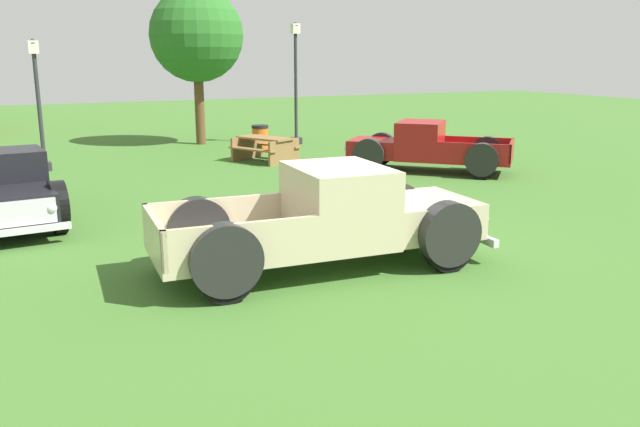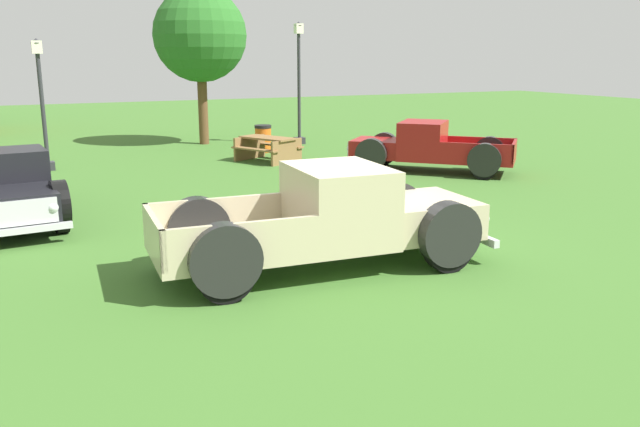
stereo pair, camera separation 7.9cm
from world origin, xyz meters
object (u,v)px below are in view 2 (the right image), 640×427
pickup_truck_foreground (342,219)px  trash_can (263,139)px  pickup_truck_behind_right (5,189)px  pickup_truck_behind_left (420,148)px  oak_tree_east (200,36)px  lamp_post_far (42,102)px  picnic_table (268,146)px  lamp_post_near (299,81)px

pickup_truck_foreground → trash_can: bearing=75.0°
pickup_truck_behind_right → trash_can: pickup_truck_behind_right is taller
pickup_truck_behind_left → oak_tree_east: (-4.07, 8.67, 3.33)m
pickup_truck_foreground → lamp_post_far: size_ratio=1.43×
pickup_truck_behind_left → trash_can: pickup_truck_behind_left is taller
lamp_post_far → picnic_table: 6.77m
trash_can → oak_tree_east: oak_tree_east is taller
picnic_table → trash_can: (0.59, 1.98, -0.01)m
pickup_truck_foreground → oak_tree_east: oak_tree_east is taller
pickup_truck_behind_left → lamp_post_far: (-9.87, 4.85, 1.30)m
pickup_truck_behind_left → lamp_post_far: 11.08m
lamp_post_far → pickup_truck_foreground: bearing=-72.6°
lamp_post_near → oak_tree_east: (-3.31, 1.55, 1.66)m
picnic_table → lamp_post_far: bearing=169.3°
pickup_truck_behind_left → pickup_truck_behind_right: size_ratio=0.91×
pickup_truck_foreground → oak_tree_east: bearing=82.3°
pickup_truck_behind_right → picnic_table: (7.64, 5.27, -0.22)m
pickup_truck_behind_left → lamp_post_far: lamp_post_far is taller
pickup_truck_behind_left → trash_can: size_ratio=4.80×
pickup_truck_behind_left → trash_can: (-2.80, 5.60, -0.21)m
lamp_post_near → lamp_post_far: size_ratio=1.19×
trash_can → lamp_post_far: bearing=-173.9°
lamp_post_near → lamp_post_far: (-9.12, -2.27, -0.38)m
lamp_post_near → lamp_post_far: 9.41m
lamp_post_near → oak_tree_east: bearing=154.9°
oak_tree_east → pickup_truck_foreground: bearing=-97.7°
lamp_post_far → picnic_table: lamp_post_far is taller
lamp_post_near → trash_can: lamp_post_near is taller
lamp_post_near → pickup_truck_behind_left: bearing=-84.0°
lamp_post_near → trash_can: 3.17m
trash_can → oak_tree_east: bearing=112.5°
lamp_post_near → lamp_post_far: bearing=-166.0°
picnic_table → pickup_truck_behind_left: bearing=-46.9°
lamp_post_far → pickup_truck_behind_left: bearing=-26.1°
pickup_truck_foreground → pickup_truck_behind_right: (-4.86, 5.33, -0.07)m
oak_tree_east → pickup_truck_behind_left: bearing=-64.9°
pickup_truck_behind_left → lamp_post_near: 7.35m
lamp_post_far → oak_tree_east: oak_tree_east is taller
lamp_post_near → picnic_table: size_ratio=1.99×
pickup_truck_behind_right → oak_tree_east: oak_tree_east is taller
lamp_post_near → pickup_truck_behind_right: bearing=-139.6°
lamp_post_near → picnic_table: 4.76m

